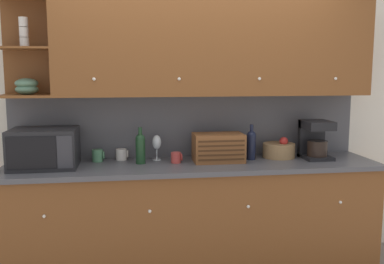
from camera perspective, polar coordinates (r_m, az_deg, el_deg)
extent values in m
plane|color=slate|center=(4.17, -0.46, -16.03)|extent=(24.00, 24.00, 0.00)
cube|color=silver|center=(3.85, -0.54, 2.10)|extent=(5.49, 0.06, 2.60)
cube|color=brown|center=(3.71, 0.22, -11.61)|extent=(3.09, 0.62, 0.90)
cube|color=#4C4C51|center=(3.57, 0.26, -4.54)|extent=(3.11, 0.65, 0.04)
sphere|color=white|center=(3.37, -19.12, -10.57)|extent=(0.03, 0.03, 0.03)
sphere|color=white|center=(3.31, -5.66, -10.47)|extent=(0.03, 0.03, 0.03)
sphere|color=white|center=(3.43, 7.51, -9.83)|extent=(0.03, 0.03, 0.03)
sphere|color=white|center=(3.71, 19.18, -8.84)|extent=(0.03, 0.03, 0.03)
cube|color=#4C4C51|center=(3.83, -0.47, 0.85)|extent=(3.09, 0.01, 0.55)
cube|color=brown|center=(3.68, 3.19, 11.14)|extent=(2.67, 0.34, 0.80)
cube|color=brown|center=(3.85, -20.88, 10.50)|extent=(0.42, 0.02, 0.80)
cube|color=brown|center=(3.69, -21.11, 4.53)|extent=(0.42, 0.34, 0.02)
cube|color=brown|center=(3.69, -21.41, 10.35)|extent=(0.42, 0.34, 0.02)
sphere|color=white|center=(3.43, -12.93, 6.89)|extent=(0.03, 0.03, 0.03)
sphere|color=white|center=(3.45, -1.73, 7.09)|extent=(0.03, 0.03, 0.03)
sphere|color=white|center=(3.58, 8.99, 7.03)|extent=(0.03, 0.03, 0.03)
sphere|color=white|center=(3.84, 18.60, 6.77)|extent=(0.03, 0.03, 0.03)
ellipsoid|color=slate|center=(3.69, -21.15, 5.31)|extent=(0.18, 0.18, 0.08)
ellipsoid|color=slate|center=(3.69, -21.19, 6.08)|extent=(0.18, 0.18, 0.08)
cylinder|color=silver|center=(3.69, -21.45, 11.05)|extent=(0.07, 0.07, 0.08)
cylinder|color=silver|center=(3.70, -21.51, 12.27)|extent=(0.07, 0.07, 0.08)
cylinder|color=silver|center=(3.71, -21.58, 13.49)|extent=(0.07, 0.07, 0.08)
cube|color=black|center=(3.59, -19.08, -2.03)|extent=(0.51, 0.40, 0.31)
cube|color=black|center=(3.41, -20.64, -2.63)|extent=(0.36, 0.01, 0.25)
cube|color=#2D2D33|center=(3.36, -16.61, -2.58)|extent=(0.11, 0.01, 0.25)
cylinder|color=#4C845B|center=(3.72, -12.49, -3.08)|extent=(0.09, 0.09, 0.10)
torus|color=#4C845B|center=(3.71, -11.69, -3.04)|extent=(0.01, 0.07, 0.07)
cylinder|color=silver|center=(3.75, -9.40, -2.96)|extent=(0.09, 0.09, 0.10)
torus|color=silver|center=(3.75, -8.59, -2.92)|extent=(0.01, 0.07, 0.07)
cylinder|color=#19381E|center=(3.57, -6.88, -2.55)|extent=(0.08, 0.08, 0.21)
sphere|color=#19381E|center=(3.55, -6.91, -0.90)|extent=(0.08, 0.08, 0.08)
cylinder|color=#19381E|center=(3.54, -6.92, 0.05)|extent=(0.03, 0.03, 0.07)
cylinder|color=silver|center=(3.71, -4.71, -3.69)|extent=(0.07, 0.07, 0.01)
cylinder|color=silver|center=(3.70, -4.71, -2.99)|extent=(0.01, 0.01, 0.09)
ellipsoid|color=silver|center=(3.69, -4.73, -1.37)|extent=(0.08, 0.08, 0.13)
cylinder|color=#B73D38|center=(3.58, -2.16, -3.43)|extent=(0.08, 0.08, 0.09)
torus|color=#B73D38|center=(3.59, -1.41, -3.38)|extent=(0.01, 0.06, 0.06)
cube|color=brown|center=(3.63, 3.52, -2.09)|extent=(0.42, 0.26, 0.24)
cube|color=#432713|center=(3.52, 3.95, -3.69)|extent=(0.39, 0.01, 0.02)
cube|color=#432713|center=(3.51, 3.96, -3.08)|extent=(0.39, 0.01, 0.02)
cube|color=#432713|center=(3.50, 3.97, -2.47)|extent=(0.39, 0.01, 0.02)
cube|color=#432713|center=(3.49, 3.97, -1.85)|extent=(0.39, 0.01, 0.02)
cube|color=#432713|center=(3.49, 3.98, -1.23)|extent=(0.39, 0.01, 0.02)
cylinder|color=black|center=(3.74, 7.90, -2.06)|extent=(0.08, 0.08, 0.21)
sphere|color=black|center=(3.72, 7.93, -0.45)|extent=(0.08, 0.08, 0.08)
cylinder|color=black|center=(3.71, 7.95, 0.46)|extent=(0.03, 0.03, 0.07)
cylinder|color=#937047|center=(3.88, 11.49, -2.42)|extent=(0.28, 0.28, 0.13)
sphere|color=red|center=(3.86, 12.12, -1.20)|extent=(0.08, 0.08, 0.08)
cube|color=black|center=(3.91, 16.18, -3.22)|extent=(0.23, 0.28, 0.03)
cylinder|color=black|center=(3.87, 16.35, -2.09)|extent=(0.17, 0.17, 0.13)
cube|color=black|center=(3.98, 15.62, -0.78)|extent=(0.23, 0.06, 0.33)
cube|color=black|center=(3.86, 16.34, 0.90)|extent=(0.23, 0.28, 0.07)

